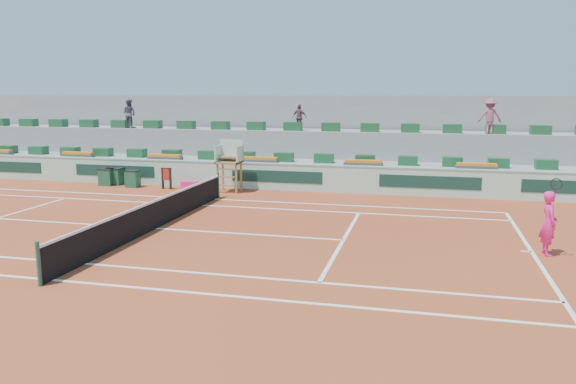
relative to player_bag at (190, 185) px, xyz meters
name	(u,v)px	position (x,y,z in m)	size (l,w,h in m)	color
ground	(156,229)	(2.15, -7.75, -0.18)	(90.00, 90.00, 0.00)	#92391C
seating_tier_lower	(251,170)	(2.15, 2.95, 0.42)	(36.00, 4.00, 1.20)	gray
seating_tier_upper	(260,153)	(2.15, 4.55, 1.12)	(36.00, 2.40, 2.60)	gray
stadium_back_wall	(268,135)	(2.15, 6.15, 2.02)	(36.00, 0.40, 4.40)	gray
player_bag	(190,185)	(0.00, 0.00, 0.00)	(0.81, 0.36, 0.36)	#FD2184
spectator_left	(129,114)	(-5.18, 3.80, 3.22)	(0.78, 0.61, 1.60)	#4C4B58
spectator_mid	(299,117)	(4.47, 4.11, 3.10)	(0.80, 0.33, 1.36)	#6C4856
spectator_right	(490,116)	(13.83, 3.72, 3.26)	(1.09, 0.62, 1.68)	#9D4E63
court_lines	(156,228)	(2.15, -7.75, -0.18)	(23.89, 11.09, 0.01)	white
tennis_net	(155,213)	(2.15, -7.75, 0.35)	(0.10, 11.97, 1.10)	black
advertising_hoarding	(238,175)	(2.18, 0.75, 0.45)	(36.00, 0.34, 1.26)	#A9D5BD
umpire_chair	(230,159)	(2.15, -0.25, 1.36)	(1.10, 0.90, 2.40)	olive
seat_row_lower	(245,156)	(2.15, 2.05, 1.24)	(32.90, 0.60, 0.44)	#1A4E29
seat_row_upper	(256,126)	(2.15, 3.95, 2.64)	(32.90, 0.60, 0.44)	#1A4E29
flower_planters	(212,159)	(0.65, 1.25, 1.15)	(26.80, 0.36, 0.28)	#474747
drink_cooler_a	(133,179)	(-2.88, -0.23, 0.24)	(0.64, 0.55, 0.84)	#184A30
drink_cooler_b	(115,176)	(-4.16, 0.28, 0.24)	(0.80, 0.69, 0.84)	#184A30
drink_cooler_c	(107,177)	(-4.42, -0.02, 0.24)	(0.71, 0.61, 0.84)	#184A30
towel_rack	(166,177)	(-1.03, -0.35, 0.42)	(0.54, 0.09, 1.03)	black
tennis_player	(549,223)	(14.39, -7.95, 0.74)	(0.52, 0.92, 2.28)	#FD2184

